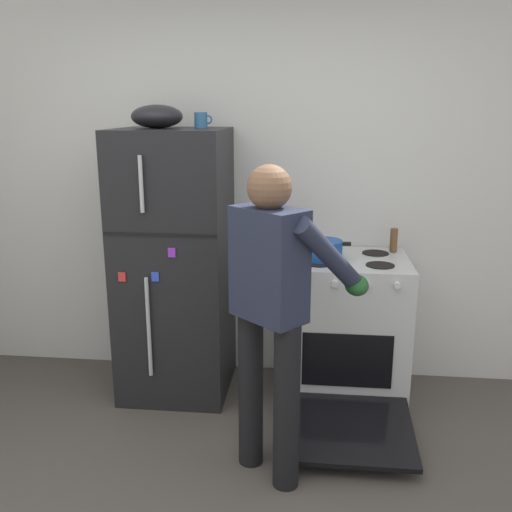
{
  "coord_description": "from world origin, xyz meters",
  "views": [
    {
      "loc": [
        0.39,
        -1.86,
        1.85
      ],
      "look_at": [
        0.05,
        1.32,
        1.0
      ],
      "focal_mm": 39.54,
      "sensor_mm": 36.0,
      "label": 1
    }
  ],
  "objects": [
    {
      "name": "kitchen_wall_back",
      "position": [
        0.0,
        1.95,
        1.35
      ],
      "size": [
        6.0,
        0.1,
        2.7
      ],
      "primitive_type": "cube",
      "color": "silver",
      "rests_on": "ground"
    },
    {
      "name": "refrigerator",
      "position": [
        -0.51,
        1.57,
        0.86
      ],
      "size": [
        0.68,
        0.72,
        1.72
      ],
      "color": "black",
      "rests_on": "ground"
    },
    {
      "name": "stove_range",
      "position": [
        0.6,
        1.55,
        0.46
      ],
      "size": [
        0.76,
        1.23,
        0.94
      ],
      "color": "silver",
      "rests_on": "ground"
    },
    {
      "name": "person_cook",
      "position": [
        0.2,
        0.72,
        0.96
      ],
      "size": [
        0.69,
        0.73,
        1.6
      ],
      "color": "black",
      "rests_on": "ground"
    },
    {
      "name": "red_pot",
      "position": [
        0.44,
        1.52,
        1.0
      ],
      "size": [
        0.34,
        0.24,
        0.12
      ],
      "color": "#19479E",
      "rests_on": "stove_range"
    },
    {
      "name": "coffee_mug",
      "position": [
        -0.32,
        1.62,
        1.77
      ],
      "size": [
        0.11,
        0.08,
        0.1
      ],
      "color": "#2D6093",
      "rests_on": "refrigerator"
    },
    {
      "name": "pepper_mill",
      "position": [
        0.9,
        1.77,
        1.01
      ],
      "size": [
        0.05,
        0.05,
        0.15
      ],
      "primitive_type": "cylinder",
      "color": "brown",
      "rests_on": "stove_range"
    },
    {
      "name": "mixing_bowl",
      "position": [
        -0.59,
        1.57,
        1.79
      ],
      "size": [
        0.31,
        0.31,
        0.14
      ],
      "primitive_type": "ellipsoid",
      "color": "black",
      "rests_on": "refrigerator"
    }
  ]
}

